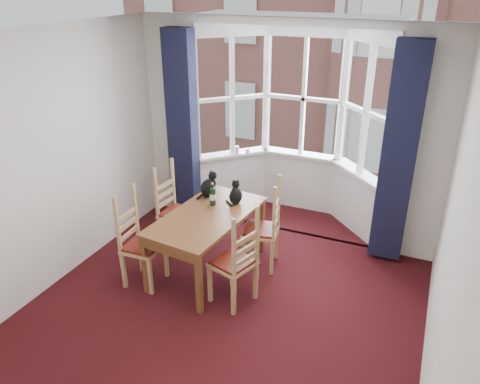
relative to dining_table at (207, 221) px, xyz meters
The scene contains 21 objects.
floor 1.24m from the dining_table, 62.43° to the right, with size 4.50×4.50×0.00m, color black.
ceiling 2.38m from the dining_table, 62.43° to the right, with size 4.50×4.50×0.00m, color white.
wall_left 1.92m from the dining_table, 148.55° to the right, with size 4.50×4.50×0.00m, color silver.
wall_right 2.75m from the dining_table, 20.47° to the right, with size 4.50×4.50×0.00m, color silver.
wall_back_pier_left 1.91m from the dining_table, 131.39° to the left, with size 0.70×0.12×2.80m, color silver.
wall_back_pier_right 2.62m from the dining_table, 31.80° to the left, with size 0.70×0.12×2.80m, color silver.
bay_window 2.03m from the dining_table, 75.15° to the left, with size 2.76×0.94×2.80m.
curtain_left 1.63m from the dining_table, 129.31° to the left, with size 0.38×0.22×2.60m, color #161832.
curtain_right 2.32m from the dining_table, 30.97° to the left, with size 0.38×0.22×2.60m, color #161832.
dining_table is the anchor object (origin of this frame).
chair_left_near 0.84m from the dining_table, 141.53° to the right, with size 0.42×0.44×0.92m.
chair_left_far 0.79m from the dining_table, 153.33° to the left, with size 0.43×0.45×0.92m.
chair_right_near 0.76m from the dining_table, 36.25° to the right, with size 0.51×0.52×0.92m.
chair_right_far 0.75m from the dining_table, 31.07° to the left, with size 0.47×0.49×0.92m.
cat_left 0.55m from the dining_table, 114.16° to the left, with size 0.24×0.28×0.33m.
cat_right 0.49m from the dining_table, 66.30° to the left, with size 0.22×0.24×0.29m.
wine_bottle 0.34m from the dining_table, 100.83° to the left, with size 0.07×0.07×0.28m.
candle_tall 1.73m from the dining_table, 102.12° to the left, with size 0.06×0.06×0.12m, color white.
candle_short 1.73m from the dining_table, 96.77° to the left, with size 0.06×0.06×0.09m, color white.
street 32.03m from the dining_table, 89.11° to the left, with size 80.00×80.00×0.00m, color #333335.
tenement_building 13.13m from the dining_table, 87.88° to the left, with size 18.40×7.80×15.20m.
Camera 1 is at (1.75, -3.27, 3.24)m, focal length 35.00 mm.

